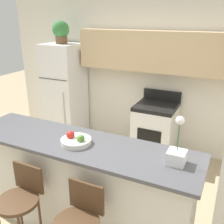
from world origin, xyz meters
TOP-DOWN VIEW (x-y plane):
  - wall_back at (0.10, 2.21)m, footprint 5.60×0.38m
  - counter_bar at (0.00, 0.00)m, footprint 2.45×0.65m
  - refrigerator at (-1.52, 1.90)m, footprint 0.64×0.66m
  - stove_range at (0.25, 1.91)m, footprint 0.64×0.65m
  - bar_stool_left at (-0.32, -0.51)m, footprint 0.40×0.40m
  - bar_stool_right at (0.32, -0.51)m, footprint 0.40×0.40m
  - potted_plant_on_fridge at (-1.52, 1.90)m, footprint 0.29×0.29m
  - orchid_vase at (0.97, 0.03)m, footprint 0.15×0.15m
  - fruit_bowl at (0.01, -0.03)m, footprint 0.30×0.30m

SIDE VIEW (x-z plane):
  - stove_range at x=0.25m, z-range -0.07..1.00m
  - counter_bar at x=0.00m, z-range 0.00..1.07m
  - bar_stool_left at x=-0.32m, z-range 0.16..1.09m
  - bar_stool_right at x=0.32m, z-range 0.16..1.09m
  - refrigerator at x=-1.52m, z-range 0.00..1.78m
  - fruit_bowl at x=0.01m, z-range 1.04..1.16m
  - orchid_vase at x=0.97m, z-range 0.95..1.38m
  - wall_back at x=0.10m, z-range 0.18..2.73m
  - potted_plant_on_fridge at x=-1.52m, z-range 1.79..2.18m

